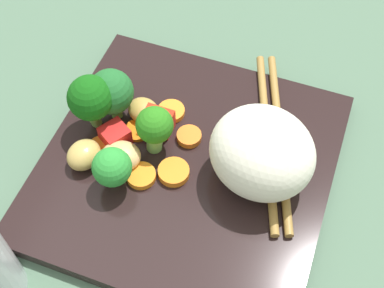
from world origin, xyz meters
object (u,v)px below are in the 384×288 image
at_px(square_plate, 187,167).
at_px(rice_mound, 262,153).
at_px(chopstick_pair, 273,137).
at_px(broccoli_floret_3, 111,92).
at_px(carrot_slice_5, 141,176).

height_order(square_plate, rice_mound, rice_mound).
relative_size(square_plate, chopstick_pair, 1.32).
distance_m(broccoli_floret_3, chopstick_pair, 0.17).
xyz_separation_m(rice_mound, broccoli_floret_3, (0.02, 0.16, -0.00)).
bearing_deg(rice_mound, carrot_slice_5, 110.85).
bearing_deg(square_plate, chopstick_pair, -52.64).
bearing_deg(broccoli_floret_3, rice_mound, -97.59).
height_order(rice_mound, carrot_slice_5, rice_mound).
bearing_deg(carrot_slice_5, square_plate, -49.85).
bearing_deg(chopstick_pair, carrot_slice_5, 109.24).
bearing_deg(carrot_slice_5, broccoli_floret_3, 41.95).
distance_m(carrot_slice_5, chopstick_pair, 0.14).
xyz_separation_m(square_plate, broccoli_floret_3, (0.03, 0.09, 0.04)).
height_order(broccoli_floret_3, carrot_slice_5, broccoli_floret_3).
bearing_deg(rice_mound, square_plate, 98.05).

